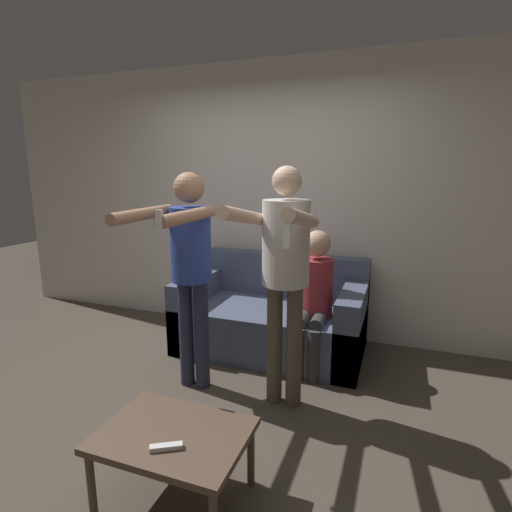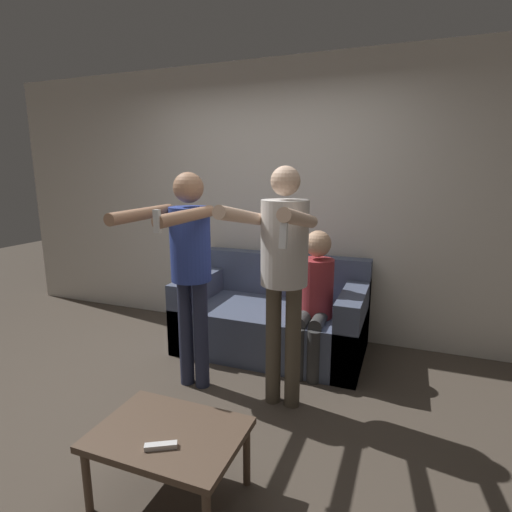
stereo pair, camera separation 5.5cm
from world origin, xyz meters
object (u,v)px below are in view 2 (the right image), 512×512
Objects in this scene: person_standing_right at (283,261)px; remote_on_table at (161,446)px; couch at (273,319)px; coffee_table at (169,439)px; person_standing_left at (189,257)px; person_seated at (315,295)px.

remote_on_table is at bearing -101.95° from person_standing_right.
coffee_table is (0.09, -1.88, 0.05)m from couch.
person_standing_right is at bearing 74.65° from coffee_table.
person_standing_left is at bearing 114.03° from coffee_table.
person_standing_left is 11.08× the size of remote_on_table.
person_seated is (0.80, 0.66, -0.39)m from person_standing_left.
person_standing_right reaches higher than remote_on_table.
couch is 1.02× the size of person_standing_left.
person_seated is at bearing 77.97° from coffee_table.
person_standing_right is at bearing -96.79° from person_seated.
person_standing_right is 1.33m from remote_on_table.
person_seated is 1.82m from remote_on_table.
person_standing_left is at bearing 113.34° from remote_on_table.
person_standing_left is 1.40× the size of person_seated.
couch is 1.88m from coffee_table.
person_standing_left reaches higher than coffee_table.
coffee_table is at bearing 107.31° from remote_on_table.
person_standing_right is (0.36, -0.88, 0.77)m from couch.
remote_on_table is at bearing -86.49° from couch.
person_standing_right is at bearing 0.34° from person_standing_left.
person_seated is (0.08, 0.65, -0.42)m from person_standing_right.
remote_on_table is (0.04, -0.12, 0.06)m from coffee_table.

